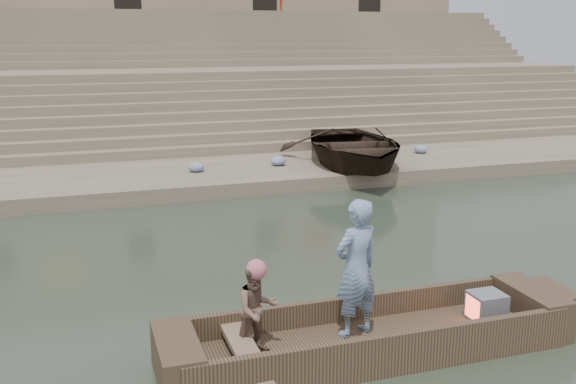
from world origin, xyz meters
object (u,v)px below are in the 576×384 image
main_rowboat (369,345)px  television (486,307)px  standing_man (356,268)px  rowing_man (257,309)px  beached_rowboat (353,146)px

main_rowboat → television: 1.81m
standing_man → rowing_man: bearing=-13.5°
main_rowboat → rowing_man: 1.68m
beached_rowboat → television: bearing=-94.1°
main_rowboat → rowing_man: bearing=177.1°
television → beached_rowboat: 10.26m
standing_man → beached_rowboat: bearing=-130.9°
rowing_man → television: 3.34m
rowing_man → television: (3.31, -0.08, -0.39)m
main_rowboat → standing_man: bearing=131.4°
main_rowboat → rowing_man: (-1.53, 0.08, 0.70)m
beached_rowboat → standing_man: bearing=-104.5°
television → main_rowboat: bearing=180.0°
rowing_man → television: bearing=-10.8°
rowing_man → television: rowing_man is taller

